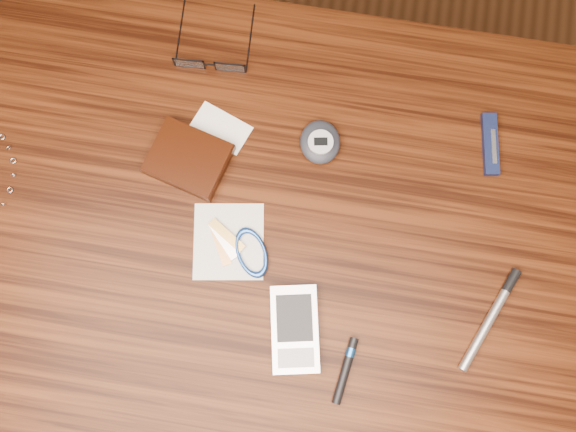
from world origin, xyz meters
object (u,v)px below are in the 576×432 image
Objects in this scene: pedometer at (320,142)px; silver_pen at (494,312)px; notepad_keys at (240,247)px; desk at (253,238)px; wallet_and_card at (189,158)px; eyeglasses at (210,61)px; pda_phone at (295,329)px; pocket_knife at (490,144)px.

silver_pen is at bearing -36.24° from pedometer.
notepad_keys is at bearing -117.39° from pedometer.
wallet_and_card is (-0.10, 0.08, 0.11)m from desk.
eyeglasses is 0.20m from pedometer.
pda_phone is at bearing -46.90° from notepad_keys.
wallet_and_card is at bearing -167.75° from pocket_knife.
notepad_keys is at bearing 174.93° from silver_pen.
wallet_and_card is 1.00× the size of silver_pen.
pedometer is (0.18, 0.05, 0.00)m from wallet_and_card.
wallet_and_card reaches higher than desk.
desk is 6.67× the size of wallet_and_card.
pocket_knife is (0.42, -0.06, -0.00)m from eyeglasses.
pocket_knife is at bearing 31.96° from notepad_keys.
notepad_keys is at bearing 133.10° from pda_phone.
pocket_knife reaches higher than desk.
eyeglasses reaches higher than desk.
pda_phone is (0.09, -0.13, 0.11)m from desk.
notepad_keys is (-0.09, -0.17, -0.01)m from pedometer.
pocket_knife is (0.32, 0.17, 0.11)m from desk.
pocket_knife is at bearing -7.95° from eyeglasses.
pocket_knife is (0.33, 0.21, 0.00)m from notepad_keys.
notepad_keys is (0.09, -0.26, -0.01)m from eyeglasses.
pda_phone is at bearing -88.68° from pedometer.
notepad_keys is (-0.09, 0.10, -0.00)m from pda_phone.
pda_phone is (0.18, -0.36, -0.00)m from eyeglasses.
notepad_keys is (0.09, -0.11, -0.01)m from wallet_and_card.
pedometer is 0.80× the size of pocket_knife.
notepad_keys is 0.88× the size of silver_pen.
notepad_keys reaches higher than desk.
pda_phone is at bearing -56.60° from desk.
notepad_keys is at bearing -50.38° from wallet_and_card.
pedometer is 0.25m from pocket_knife.
pda_phone is at bearing -165.75° from silver_pen.
silver_pen is (0.36, -0.03, 0.00)m from notepad_keys.
desk is 0.19m from pedometer.
desk is 0.37m from silver_pen.
desk is at bearing 169.71° from silver_pen.
desk is 10.62× the size of pocket_knife.
desk is 7.54× the size of notepad_keys.
pedometer is at bearing 16.55° from wallet_and_card.
pocket_knife is at bearing 8.95° from pedometer.
desk is at bearing -67.07° from eyeglasses.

